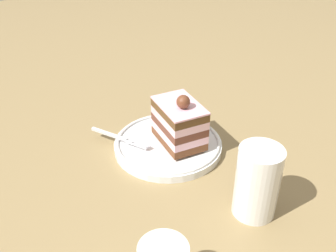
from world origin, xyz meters
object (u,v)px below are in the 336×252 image
object	(u,v)px
cake_slice	(179,123)
fork	(121,138)
drink_glass_far	(257,186)
dessert_plate	(168,144)

from	to	relation	value
cake_slice	fork	world-z (taller)	cake_slice
fork	drink_glass_far	distance (m)	0.26
dessert_plate	fork	distance (m)	0.08
dessert_plate	drink_glass_far	bearing A→B (deg)	-88.16
cake_slice	drink_glass_far	world-z (taller)	cake_slice
dessert_plate	drink_glass_far	distance (m)	0.21
fork	drink_glass_far	bearing A→B (deg)	-73.93
cake_slice	drink_glass_far	bearing A→B (deg)	-92.34
cake_slice	drink_glass_far	size ratio (longest dim) A/B	0.97
drink_glass_far	fork	bearing A→B (deg)	106.07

